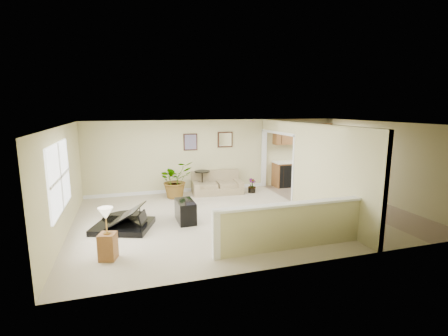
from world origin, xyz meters
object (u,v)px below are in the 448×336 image
object	(u,v)px
piano_bench	(185,211)
palm_plant	(175,180)
loveseat	(217,182)
lamp_stand	(107,238)
accent_table	(202,179)
small_plant	(252,187)
piano	(121,207)

from	to	relation	value
piano_bench	palm_plant	bearing A→B (deg)	87.43
loveseat	lamp_stand	bearing A→B (deg)	-123.72
piano_bench	loveseat	size ratio (longest dim) A/B	0.47
lamp_stand	accent_table	bearing A→B (deg)	56.51
piano_bench	small_plant	size ratio (longest dim) A/B	1.67
loveseat	accent_table	world-z (taller)	loveseat
loveseat	small_plant	world-z (taller)	loveseat
piano	loveseat	xyz separation A→B (m)	(3.15, 2.56, -0.15)
palm_plant	loveseat	bearing A→B (deg)	8.45
palm_plant	lamp_stand	size ratio (longest dim) A/B	1.30
lamp_stand	palm_plant	bearing A→B (deg)	64.72
piano	lamp_stand	bearing A→B (deg)	-77.58
palm_plant	small_plant	xyz separation A→B (m)	(2.63, -0.16, -0.38)
loveseat	accent_table	distance (m)	0.52
piano_bench	loveseat	bearing A→B (deg)	59.12
palm_plant	small_plant	world-z (taller)	palm_plant
accent_table	palm_plant	bearing A→B (deg)	-163.24
loveseat	lamp_stand	distance (m)	5.47
piano_bench	lamp_stand	xyz separation A→B (m)	(-1.82, -1.68, 0.17)
piano	palm_plant	size ratio (longest dim) A/B	1.34
piano	piano_bench	xyz separation A→B (m)	(1.59, -0.06, -0.24)
piano	lamp_stand	xyz separation A→B (m)	(-0.23, -1.74, -0.07)
piano	piano_bench	bearing A→B (deg)	17.95
piano_bench	loveseat	xyz separation A→B (m)	(1.57, 2.62, 0.09)
piano	accent_table	size ratio (longest dim) A/B	2.35
small_plant	lamp_stand	xyz separation A→B (m)	(-4.55, -3.92, 0.23)
accent_table	lamp_stand	xyz separation A→B (m)	(-2.89, -4.37, -0.05)
piano	palm_plant	bearing A→B (deg)	74.21
piano_bench	small_plant	bearing A→B (deg)	39.30
accent_table	lamp_stand	size ratio (longest dim) A/B	0.74
loveseat	accent_table	size ratio (longest dim) A/B	2.28
lamp_stand	piano_bench	bearing A→B (deg)	42.69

